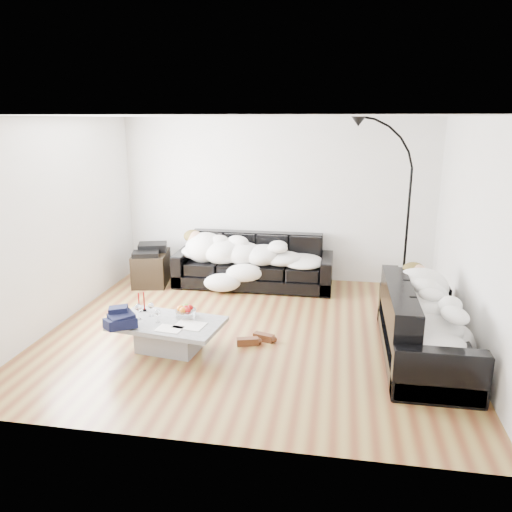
% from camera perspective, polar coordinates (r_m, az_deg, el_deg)
% --- Properties ---
extents(ground, '(5.00, 5.00, 0.00)m').
position_cam_1_polar(ground, '(6.30, -0.47, -8.63)').
color(ground, brown).
rests_on(ground, ground).
extents(wall_back, '(5.00, 0.02, 2.60)m').
position_cam_1_polar(wall_back, '(8.08, 2.35, 6.38)').
color(wall_back, silver).
rests_on(wall_back, ground).
extents(wall_left, '(0.02, 4.50, 2.60)m').
position_cam_1_polar(wall_left, '(6.79, -21.78, 3.54)').
color(wall_left, silver).
rests_on(wall_left, ground).
extents(wall_right, '(0.02, 4.50, 2.60)m').
position_cam_1_polar(wall_right, '(5.99, 23.77, 1.85)').
color(wall_right, silver).
rests_on(wall_right, ground).
extents(ceiling, '(5.00, 5.00, 0.00)m').
position_cam_1_polar(ceiling, '(5.75, -0.52, 15.72)').
color(ceiling, white).
rests_on(ceiling, ground).
extents(sofa_back, '(2.46, 0.85, 0.80)m').
position_cam_1_polar(sofa_back, '(7.84, -0.29, -0.62)').
color(sofa_back, black).
rests_on(sofa_back, ground).
extents(sofa_right, '(0.86, 2.02, 0.82)m').
position_cam_1_polar(sofa_right, '(5.80, 18.82, -7.33)').
color(sofa_right, black).
rests_on(sofa_right, ground).
extents(sleeper_back, '(2.08, 0.72, 0.42)m').
position_cam_1_polar(sleeper_back, '(7.73, -0.35, 0.89)').
color(sleeper_back, white).
rests_on(sleeper_back, sofa_back).
extents(sleeper_right, '(0.73, 1.73, 0.42)m').
position_cam_1_polar(sleeper_right, '(5.72, 19.01, -5.26)').
color(sleeper_right, white).
rests_on(sleeper_right, sofa_right).
extents(teal_cushion, '(0.42, 0.38, 0.20)m').
position_cam_1_polar(teal_cushion, '(6.27, 17.69, -2.49)').
color(teal_cushion, '#0A4A43').
rests_on(teal_cushion, sofa_right).
extents(coffee_table, '(1.31, 0.88, 0.36)m').
position_cam_1_polar(coffee_table, '(5.85, -9.99, -8.99)').
color(coffee_table, '#939699').
rests_on(coffee_table, ground).
extents(fruit_bowl, '(0.28, 0.28, 0.15)m').
position_cam_1_polar(fruit_bowl, '(5.84, -8.03, -6.25)').
color(fruit_bowl, white).
rests_on(fruit_bowl, coffee_table).
extents(wine_glass_a, '(0.08, 0.08, 0.16)m').
position_cam_1_polar(wine_glass_a, '(5.93, -11.90, -6.01)').
color(wine_glass_a, white).
rests_on(wine_glass_a, coffee_table).
extents(wine_glass_b, '(0.08, 0.08, 0.18)m').
position_cam_1_polar(wine_glass_b, '(5.87, -13.30, -6.22)').
color(wine_glass_b, white).
rests_on(wine_glass_b, coffee_table).
extents(wine_glass_c, '(0.08, 0.08, 0.15)m').
position_cam_1_polar(wine_glass_c, '(5.75, -11.19, -6.72)').
color(wine_glass_c, white).
rests_on(wine_glass_c, coffee_table).
extents(candle_left, '(0.05, 0.05, 0.23)m').
position_cam_1_polar(candle_left, '(6.09, -13.24, -5.17)').
color(candle_left, maroon).
rests_on(candle_left, coffee_table).
extents(candle_right, '(0.05, 0.05, 0.24)m').
position_cam_1_polar(candle_right, '(6.08, -12.67, -5.13)').
color(candle_right, maroon).
rests_on(candle_right, coffee_table).
extents(newspaper_a, '(0.36, 0.30, 0.01)m').
position_cam_1_polar(newspaper_a, '(5.63, -7.59, -7.82)').
color(newspaper_a, silver).
rests_on(newspaper_a, coffee_table).
extents(newspaper_b, '(0.30, 0.23, 0.01)m').
position_cam_1_polar(newspaper_b, '(5.57, -9.87, -8.16)').
color(newspaper_b, silver).
rests_on(newspaper_b, coffee_table).
extents(navy_jacket, '(0.43, 0.41, 0.17)m').
position_cam_1_polar(navy_jacket, '(5.68, -15.21, -6.31)').
color(navy_jacket, black).
rests_on(navy_jacket, coffee_table).
extents(shoes, '(0.45, 0.35, 0.10)m').
position_cam_1_polar(shoes, '(5.99, -0.09, -9.49)').
color(shoes, '#472311').
rests_on(shoes, ground).
extents(av_cabinet, '(0.63, 0.82, 0.51)m').
position_cam_1_polar(av_cabinet, '(8.18, -11.86, -1.35)').
color(av_cabinet, black).
rests_on(av_cabinet, ground).
extents(stereo, '(0.52, 0.45, 0.13)m').
position_cam_1_polar(stereo, '(8.09, -11.99, 0.81)').
color(stereo, black).
rests_on(stereo, av_cabinet).
extents(floor_lamp, '(0.86, 0.40, 2.31)m').
position_cam_1_polar(floor_lamp, '(7.73, 16.97, 4.21)').
color(floor_lamp, black).
rests_on(floor_lamp, ground).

